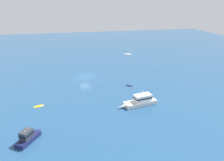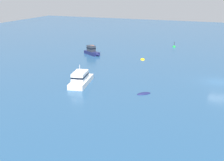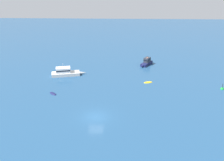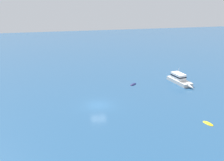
{
  "view_description": "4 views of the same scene",
  "coord_description": "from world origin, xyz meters",
  "px_view_note": "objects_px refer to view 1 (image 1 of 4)",
  "views": [
    {
      "loc": [
        5.18,
        53.1,
        18.41
      ],
      "look_at": [
        -4.24,
        12.12,
        2.99
      ],
      "focal_mm": 35.86,
      "sensor_mm": 36.0,
      "label": 1
    },
    {
      "loc": [
        -47.29,
        -2.69,
        13.53
      ],
      "look_at": [
        -7.19,
        13.65,
        0.71
      ],
      "focal_mm": 52.31,
      "sensor_mm": 36.0,
      "label": 2
    },
    {
      "loc": [
        3.98,
        -42.24,
        25.29
      ],
      "look_at": [
        2.4,
        12.43,
        1.27
      ],
      "focal_mm": 46.62,
      "sensor_mm": 36.0,
      "label": 3
    },
    {
      "loc": [
        46.72,
        -7.16,
        19.73
      ],
      "look_at": [
        -8.84,
        4.11,
        1.22
      ],
      "focal_mm": 49.18,
      "sensor_mm": 36.0,
      "label": 4
    }
  ],
  "objects_px": {
    "powerboat": "(140,101)",
    "launch": "(28,137)",
    "skiff": "(128,54)",
    "dinghy": "(38,106)",
    "rib": "(129,86)"
  },
  "relations": [
    {
      "from": "skiff",
      "to": "dinghy",
      "type": "xyz_separation_m",
      "value": [
        27.51,
        35.41,
        0.0
      ]
    },
    {
      "from": "powerboat",
      "to": "rib",
      "type": "xyz_separation_m",
      "value": [
        -0.8,
        -9.44,
        -0.78
      ]
    },
    {
      "from": "rib",
      "to": "powerboat",
      "type": "bearing_deg",
      "value": 129.96
    },
    {
      "from": "skiff",
      "to": "dinghy",
      "type": "relative_size",
      "value": 1.45
    },
    {
      "from": "skiff",
      "to": "launch",
      "type": "relative_size",
      "value": 0.66
    },
    {
      "from": "powerboat",
      "to": "rib",
      "type": "bearing_deg",
      "value": -106.37
    },
    {
      "from": "skiff",
      "to": "rib",
      "type": "xyz_separation_m",
      "value": [
        8.39,
        29.39,
        0.0
      ]
    },
    {
      "from": "skiff",
      "to": "dinghy",
      "type": "bearing_deg",
      "value": -97.32
    },
    {
      "from": "launch",
      "to": "powerboat",
      "type": "bearing_deg",
      "value": -36.06
    },
    {
      "from": "powerboat",
      "to": "launch",
      "type": "height_order",
      "value": "powerboat"
    },
    {
      "from": "powerboat",
      "to": "dinghy",
      "type": "xyz_separation_m",
      "value": [
        18.32,
        -3.42,
        -0.78
      ]
    },
    {
      "from": "skiff",
      "to": "launch",
      "type": "height_order",
      "value": "launch"
    },
    {
      "from": "skiff",
      "to": "rib",
      "type": "bearing_deg",
      "value": -75.41
    },
    {
      "from": "powerboat",
      "to": "rib",
      "type": "distance_m",
      "value": 9.5
    },
    {
      "from": "powerboat",
      "to": "dinghy",
      "type": "relative_size",
      "value": 3.74
    }
  ]
}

